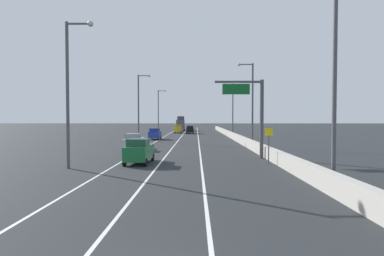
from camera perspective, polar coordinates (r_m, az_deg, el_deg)
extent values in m
plane|color=#26282B|center=(70.56, -0.13, -1.31)|extent=(320.00, 320.00, 0.00)
cube|color=silver|center=(61.91, -5.35, -1.76)|extent=(0.16, 130.00, 0.00)
cube|color=silver|center=(61.64, -2.12, -1.77)|extent=(0.16, 130.00, 0.00)
cube|color=silver|center=(61.57, 1.14, -1.77)|extent=(0.16, 130.00, 0.00)
cube|color=#B2ADA3|center=(47.07, 9.15, -2.23)|extent=(0.60, 120.00, 1.10)
cylinder|color=#47474C|center=(30.72, 12.54, 1.59)|extent=(0.36, 0.36, 7.50)
cube|color=#47474C|center=(30.53, 8.41, 8.29)|extent=(4.50, 0.20, 0.20)
cube|color=#0C5923|center=(30.31, 8.01, 7.01)|extent=(2.60, 0.10, 1.00)
cylinder|color=#4C4C51|center=(26.64, 13.74, -3.94)|extent=(0.10, 0.10, 2.40)
cube|color=yellow|center=(26.49, 13.78, -0.72)|extent=(0.60, 0.04, 0.60)
cylinder|color=#4C4C51|center=(19.40, 24.45, 6.67)|extent=(0.24, 0.24, 11.09)
cylinder|color=#4C4C51|center=(42.47, 10.92, 4.07)|extent=(0.24, 0.24, 11.09)
cube|color=#4C4C51|center=(42.88, 9.76, 11.31)|extent=(1.80, 0.12, 0.12)
sphere|color=beige|center=(42.75, 8.55, 11.34)|extent=(0.44, 0.44, 0.44)
cylinder|color=#4C4C51|center=(66.30, 7.42, 3.26)|extent=(0.24, 0.24, 11.09)
cube|color=#4C4C51|center=(66.56, 6.66, 7.92)|extent=(1.80, 0.12, 0.12)
sphere|color=beige|center=(66.48, 5.88, 7.93)|extent=(0.44, 0.44, 0.44)
cylinder|color=#4C4C51|center=(25.68, -21.65, 5.48)|extent=(0.24, 0.24, 11.09)
cube|color=#4C4C51|center=(26.28, -19.89, 17.37)|extent=(1.80, 0.12, 0.12)
sphere|color=beige|center=(25.99, -17.94, 17.57)|extent=(0.44, 0.44, 0.44)
cylinder|color=#4C4C51|center=(53.49, -9.69, 3.60)|extent=(0.24, 0.24, 11.09)
cube|color=#4C4C51|center=(53.78, -8.77, 9.37)|extent=(1.80, 0.12, 0.12)
sphere|color=beige|center=(53.64, -7.80, 9.39)|extent=(0.44, 0.44, 0.44)
cylinder|color=#4C4C51|center=(82.06, -6.13, 2.99)|extent=(0.24, 0.24, 11.09)
cube|color=#4C4C51|center=(82.25, -5.52, 6.75)|extent=(1.80, 0.12, 0.12)
sphere|color=beige|center=(82.16, -4.89, 6.76)|extent=(0.44, 0.44, 0.44)
cube|color=black|center=(78.10, -0.37, -0.38)|extent=(1.89, 4.66, 1.05)
cube|color=black|center=(77.62, -0.37, 0.22)|extent=(1.62, 2.11, 0.60)
cylinder|color=black|center=(79.98, -0.96, -0.70)|extent=(0.24, 0.68, 0.68)
cylinder|color=black|center=(79.99, 0.21, -0.70)|extent=(0.24, 0.68, 0.68)
cylinder|color=black|center=(76.27, -0.98, -0.83)|extent=(0.24, 0.68, 0.68)
cylinder|color=black|center=(76.28, 0.24, -0.82)|extent=(0.24, 0.68, 0.68)
cube|color=#1E389E|center=(57.00, -6.73, -1.18)|extent=(1.94, 4.08, 1.10)
cube|color=navy|center=(56.57, -6.79, -0.34)|extent=(1.68, 1.85, 0.60)
cylinder|color=black|center=(58.72, -7.33, -1.63)|extent=(0.23, 0.68, 0.68)
cylinder|color=black|center=(58.47, -5.67, -1.64)|extent=(0.23, 0.68, 0.68)
cylinder|color=black|center=(55.62, -7.84, -1.82)|extent=(0.23, 0.68, 0.68)
cylinder|color=black|center=(55.36, -6.09, -1.83)|extent=(0.23, 0.68, 0.68)
cube|color=gold|center=(81.61, -2.57, -0.26)|extent=(1.83, 4.35, 1.12)
cube|color=olive|center=(81.15, -2.58, 0.34)|extent=(1.58, 1.97, 0.60)
cylinder|color=black|center=(83.38, -3.07, -0.60)|extent=(0.23, 0.68, 0.68)
cylinder|color=black|center=(83.31, -1.96, -0.60)|extent=(0.23, 0.68, 0.68)
cylinder|color=black|center=(79.97, -3.20, -0.71)|extent=(0.23, 0.68, 0.68)
cylinder|color=black|center=(79.89, -2.04, -0.71)|extent=(0.23, 0.68, 0.68)
cube|color=#196033|center=(27.17, -9.53, -4.37)|extent=(1.98, 4.40, 1.18)
cube|color=#1C4633|center=(26.67, -9.73, -2.57)|extent=(1.68, 2.01, 0.60)
cylinder|color=black|center=(29.09, -10.43, -5.14)|extent=(0.24, 0.69, 0.68)
cylinder|color=black|center=(28.76, -7.16, -5.20)|extent=(0.24, 0.69, 0.68)
cylinder|color=black|center=(25.77, -12.16, -6.05)|extent=(0.24, 0.69, 0.68)
cylinder|color=black|center=(25.40, -8.47, -6.14)|extent=(0.24, 0.69, 0.68)
cube|color=#B7B7BC|center=(38.83, -10.50, -2.62)|extent=(1.86, 4.69, 1.05)
cube|color=gray|center=(38.31, -10.65, -1.44)|extent=(1.61, 2.12, 0.60)
cylinder|color=black|center=(40.88, -11.08, -3.14)|extent=(0.23, 0.68, 0.68)
cylinder|color=black|center=(40.56, -8.81, -3.17)|extent=(0.23, 0.68, 0.68)
cylinder|color=black|center=(37.22, -12.34, -3.64)|extent=(0.23, 0.68, 0.68)
cylinder|color=black|center=(36.86, -9.85, -3.67)|extent=(0.23, 0.68, 0.68)
cube|color=#4C4C51|center=(95.84, -2.08, 0.65)|extent=(2.56, 8.05, 2.82)
cube|color=#3A3A45|center=(97.58, -2.05, 1.82)|extent=(2.15, 1.80, 1.10)
cylinder|color=black|center=(99.21, -2.67, -0.13)|extent=(0.24, 1.00, 1.00)
cylinder|color=black|center=(99.15, -1.38, -0.13)|extent=(0.24, 1.00, 1.00)
cylinder|color=black|center=(92.62, -2.83, -0.26)|extent=(0.24, 1.00, 1.00)
cylinder|color=black|center=(92.55, -1.44, -0.26)|extent=(0.24, 1.00, 1.00)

